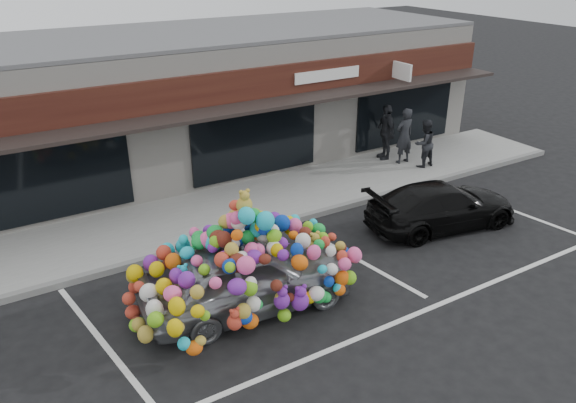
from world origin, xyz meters
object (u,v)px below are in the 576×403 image
black_sedan (442,206)px  pedestrian_b (424,143)px  toy_car (248,269)px  pedestrian_a (404,136)px  pedestrian_c (386,132)px

black_sedan → pedestrian_b: (2.44, 3.26, 0.34)m
toy_car → pedestrian_b: size_ratio=3.01×
pedestrian_a → pedestrian_b: 0.71m
pedestrian_a → black_sedan: bearing=61.0°
black_sedan → pedestrian_b: pedestrian_b is taller
toy_car → pedestrian_a: (8.17, 4.49, 0.17)m
toy_car → pedestrian_a: bearing=-55.9°
black_sedan → pedestrian_c: pedestrian_c is taller
pedestrian_a → pedestrian_c: bearing=-68.3°
pedestrian_a → pedestrian_c: pedestrian_c is taller
toy_car → pedestrian_a: toy_car is taller
toy_car → pedestrian_c: (7.91, 5.12, 0.18)m
toy_car → black_sedan: bearing=-79.0°
black_sedan → pedestrian_a: bearing=-19.2°
pedestrian_a → pedestrian_c: 0.68m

